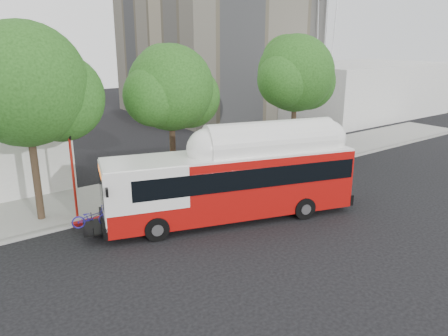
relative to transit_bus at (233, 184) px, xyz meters
The scene contains 10 objects.
ground 2.12m from the transit_bus, ahead, with size 120.00×120.00×0.00m, color black.
sidewalk 6.79m from the transit_bus, 80.98° to the left, with size 60.00×5.00×0.15m, color gray.
curb_strip 4.38m from the transit_bus, 75.13° to the left, with size 60.00×0.30×0.15m, color gray.
red_curb_segment 4.69m from the transit_bus, 117.02° to the left, with size 10.00×0.32×0.16m, color #A01111.
street_tree_left 10.46m from the transit_bus, 143.61° to the left, with size 6.67×5.80×9.74m.
street_tree_mid 7.28m from the transit_bus, 85.89° to the left, with size 5.75×5.00×8.62m.
street_tree_right 12.76m from the transit_bus, 29.11° to the left, with size 6.21×5.40×9.18m.
horizon_block 34.91m from the transit_bus, 27.23° to the left, with size 20.00×12.00×6.00m, color silver.
transit_bus is the anchor object (origin of this frame).
signal_pole 7.90m from the transit_bus, 145.09° to the left, with size 0.13×0.42×4.48m.
Camera 1 is at (-13.72, -16.36, 8.94)m, focal length 35.00 mm.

